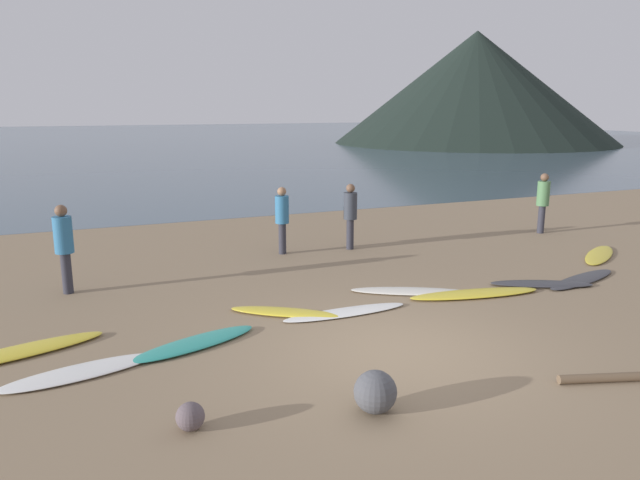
# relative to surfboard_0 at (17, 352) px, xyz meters

# --- Properties ---
(ground_plane) EXTENTS (120.00, 120.00, 0.20)m
(ground_plane) POSITION_rel_surfboard_0_xyz_m (5.28, 7.93, -0.14)
(ground_plane) COLOR #8C7559
(ground_plane) RESTS_ON ground
(ocean_water) EXTENTS (140.00, 100.00, 0.01)m
(ocean_water) POSITION_rel_surfboard_0_xyz_m (5.28, 59.58, -0.04)
(ocean_water) COLOR #475B6B
(ocean_water) RESTS_ON ground
(headland_hill) EXTENTS (27.17, 27.17, 10.62)m
(headland_hill) POSITION_rel_surfboard_0_xyz_m (37.98, 40.36, 5.27)
(headland_hill) COLOR black
(headland_hill) RESTS_ON ground
(surfboard_0) EXTENTS (2.61, 1.27, 0.09)m
(surfboard_0) POSITION_rel_surfboard_0_xyz_m (0.00, 0.00, 0.00)
(surfboard_0) COLOR yellow
(surfboard_0) RESTS_ON ground
(surfboard_1) EXTENTS (2.21, 1.01, 0.07)m
(surfboard_1) POSITION_rel_surfboard_0_xyz_m (0.85, -1.07, -0.01)
(surfboard_1) COLOR white
(surfboard_1) RESTS_ON ground
(surfboard_2) EXTENTS (2.19, 1.25, 0.09)m
(surfboard_2) POSITION_rel_surfboard_0_xyz_m (2.53, -0.67, 0.00)
(surfboard_2) COLOR teal
(surfboard_2) RESTS_ON ground
(surfboard_3) EXTENTS (1.92, 1.53, 0.08)m
(surfboard_3) POSITION_rel_surfboard_0_xyz_m (4.29, 0.16, -0.00)
(surfboard_3) COLOR yellow
(surfboard_3) RESTS_ON ground
(surfboard_4) EXTENTS (2.39, 0.51, 0.06)m
(surfboard_4) POSITION_rel_surfboard_0_xyz_m (5.30, -0.23, -0.01)
(surfboard_4) COLOR white
(surfboard_4) RESTS_ON ground
(surfboard_5) EXTENTS (2.41, 1.57, 0.07)m
(surfboard_5) POSITION_rel_surfboard_0_xyz_m (7.04, 0.37, -0.01)
(surfboard_5) COLOR silver
(surfboard_5) RESTS_ON ground
(surfboard_6) EXTENTS (2.74, 0.97, 0.09)m
(surfboard_6) POSITION_rel_surfboard_0_xyz_m (8.07, -0.26, -0.00)
(surfboard_6) COLOR yellow
(surfboard_6) RESTS_ON ground
(surfboard_7) EXTENTS (2.09, 1.33, 0.09)m
(surfboard_7) POSITION_rel_surfboard_0_xyz_m (9.75, -0.25, 0.00)
(surfboard_7) COLOR #333338
(surfboard_7) RESTS_ON ground
(surfboard_8) EXTENTS (2.43, 1.16, 0.07)m
(surfboard_8) POSITION_rel_surfboard_0_xyz_m (10.82, -0.29, -0.01)
(surfboard_8) COLOR #333338
(surfboard_8) RESTS_ON ground
(surfboard_9) EXTENTS (2.19, 1.75, 0.07)m
(surfboard_9) POSITION_rel_surfboard_0_xyz_m (12.85, 1.16, -0.01)
(surfboard_9) COLOR yellow
(surfboard_9) RESTS_ON ground
(person_0) EXTENTS (0.35, 0.35, 1.74)m
(person_0) POSITION_rel_surfboard_0_xyz_m (13.49, 3.90, 0.98)
(person_0) COLOR #2D2D38
(person_0) RESTS_ON ground
(person_1) EXTENTS (0.34, 0.34, 1.70)m
(person_1) POSITION_rel_surfboard_0_xyz_m (7.49, 4.22, 0.96)
(person_1) COLOR #2D2D38
(person_1) RESTS_ON ground
(person_2) EXTENTS (0.34, 0.34, 1.69)m
(person_2) POSITION_rel_surfboard_0_xyz_m (5.71, 4.41, 0.95)
(person_2) COLOR #2D2D38
(person_2) RESTS_ON ground
(person_3) EXTENTS (0.36, 0.36, 1.78)m
(person_3) POSITION_rel_surfboard_0_xyz_m (0.73, 2.98, 1.00)
(person_3) COLOR #2D2D38
(person_3) RESTS_ON ground
(beach_rock_near) EXTENTS (0.33, 0.33, 0.33)m
(beach_rock_near) POSITION_rel_surfboard_0_xyz_m (2.00, -3.12, 0.12)
(beach_rock_near) COLOR #584C51
(beach_rock_near) RESTS_ON ground
(beach_rock_far) EXTENTS (0.53, 0.53, 0.53)m
(beach_rock_far) POSITION_rel_surfboard_0_xyz_m (4.14, -3.56, 0.22)
(beach_rock_far) COLOR #4B4C51
(beach_rock_far) RESTS_ON ground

